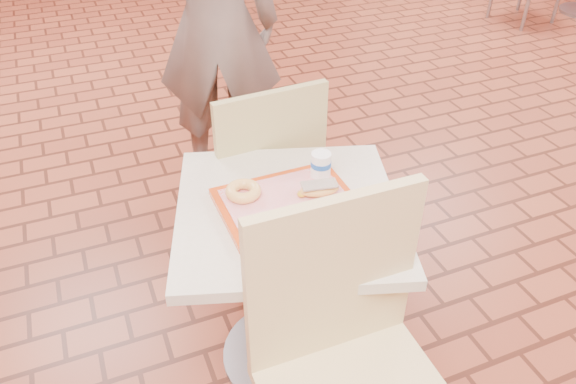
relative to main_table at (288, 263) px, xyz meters
name	(u,v)px	position (x,y,z in m)	size (l,w,h in m)	color
wainscot_band	(451,117)	(1.08, 0.61, 0.01)	(8.00, 10.00, 1.00)	#5C1711
main_table	(288,263)	(0.00, 0.00, 0.00)	(0.68, 0.68, 0.72)	beige
chair_main_front	(350,363)	(-0.02, -0.48, 0.08)	(0.47, 0.47, 1.02)	#E1C687
chair_main_back	(261,174)	(0.08, 0.48, 0.03)	(0.45, 0.45, 0.93)	tan
customer	(215,23)	(0.16, 1.30, 0.37)	(0.62, 0.41, 1.70)	#6A5952
serving_tray	(288,204)	(0.00, 0.00, 0.25)	(0.41, 0.32, 0.03)	#C93E0F
ring_donut	(243,191)	(-0.12, 0.08, 0.28)	(0.11, 0.11, 0.03)	#ECAC56
long_john_donut	(318,189)	(0.10, 0.00, 0.28)	(0.14, 0.08, 0.04)	gold
paper_cup	(321,164)	(0.15, 0.09, 0.30)	(0.07, 0.07, 0.08)	white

